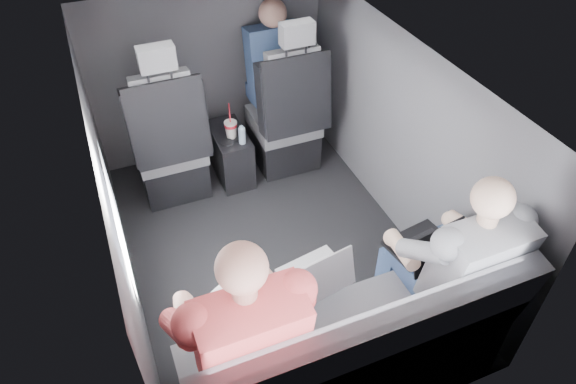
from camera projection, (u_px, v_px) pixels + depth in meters
name	position (u px, v px, depth m)	size (l,w,h in m)	color
floor	(272.00, 250.00, 3.47)	(2.60, 2.60, 0.00)	black
ceiling	(267.00, 69.00, 2.58)	(2.60, 2.60, 0.00)	#B2B2AD
panel_left	(114.00, 213.00, 2.77)	(0.02, 2.60, 1.35)	#56565B
panel_right	(401.00, 139.00, 3.28)	(0.02, 2.60, 1.35)	#56565B
panel_front	(210.00, 74.00, 3.93)	(1.80, 0.02, 1.35)	#56565B
panel_back	(381.00, 356.00, 2.12)	(1.80, 0.02, 1.35)	#56565B
side_window	(117.00, 217.00, 2.42)	(0.02, 0.75, 0.42)	white
seatbelt	(296.00, 87.00, 3.54)	(0.05, 0.01, 0.65)	black
front_seat_left	(170.00, 149.00, 3.66)	(0.52, 0.58, 1.26)	black
front_seat_right	(287.00, 123.00, 3.92)	(0.52, 0.58, 1.26)	black
center_console	(231.00, 154.00, 3.95)	(0.24, 0.48, 0.41)	black
rear_bench	(348.00, 356.00, 2.53)	(1.60, 0.57, 0.92)	#5A5A5F
soda_cup	(231.00, 129.00, 3.73)	(0.09, 0.09, 0.28)	white
water_bottle	(242.00, 135.00, 3.68)	(0.05, 0.05, 0.14)	#9DBED4
laptop_white	(226.00, 311.00, 2.34)	(0.36, 0.40, 0.22)	silver
laptop_silver	(318.00, 274.00, 2.51)	(0.35, 0.33, 0.23)	#B1B1B6
laptop_black	(426.00, 245.00, 2.65)	(0.36, 0.34, 0.24)	black
passenger_rear_left	(242.00, 333.00, 2.22)	(0.55, 0.66, 1.30)	#302F34
passenger_rear_right	(452.00, 263.00, 2.55)	(0.52, 0.64, 1.25)	navy
passenger_front_right	(274.00, 66.00, 3.87)	(0.41, 0.41, 0.83)	navy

